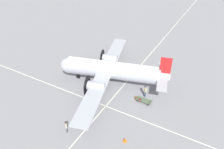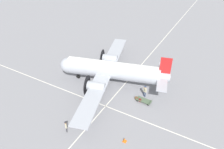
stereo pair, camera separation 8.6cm
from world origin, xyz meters
name	(u,v)px [view 1 (the left image)]	position (x,y,z in m)	size (l,w,h in m)	color
ground_plane	(112,83)	(0.00, 0.00, 0.00)	(300.00, 300.00, 0.00)	gray
apron_line_eastwest	(94,102)	(0.00, -5.28, 0.00)	(120.00, 0.16, 0.01)	silver
apron_line_northsouth	(123,86)	(1.94, 0.00, 0.00)	(0.16, 120.00, 0.01)	silver
airliner_main	(109,70)	(-0.41, -0.12, 2.51)	(17.63, 23.88, 5.75)	#ADB2BC
crew_foreground	(66,126)	(0.11, -11.61, 1.03)	(0.42, 0.42, 1.64)	#2D2D33
passenger_boarding	(145,90)	(5.90, -0.58, 1.17)	(0.60, 0.40, 1.87)	navy
suitcase_near_door	(137,98)	(5.16, -1.80, 0.23)	(0.50, 0.19, 0.50)	brown
suitcase_upright_spare	(140,100)	(5.78, -1.98, 0.25)	(0.36, 0.18, 0.54)	maroon
baggage_cart	(144,100)	(6.32, -1.77, 0.28)	(2.27, 1.12, 0.56)	#4C6047
traffic_cone	(125,140)	(7.06, -9.45, 0.27)	(0.44, 0.44, 0.58)	orange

